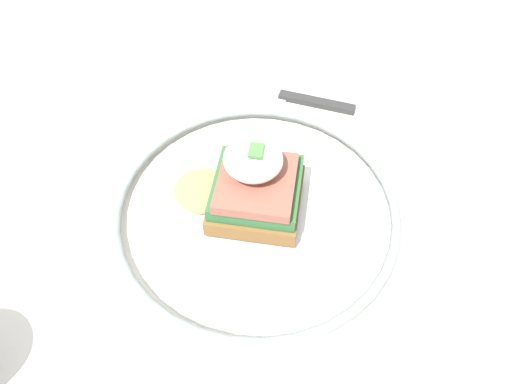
# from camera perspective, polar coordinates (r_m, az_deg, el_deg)

# --- Properties ---
(dining_table) EXTENTS (0.91, 0.89, 0.76)m
(dining_table) POSITION_cam_1_polar(r_m,az_deg,el_deg) (0.59, 1.63, -8.32)
(dining_table) COLOR beige
(dining_table) RESTS_ON ground_plane
(plate) EXTENTS (0.28, 0.28, 0.02)m
(plate) POSITION_cam_1_polar(r_m,az_deg,el_deg) (0.48, 0.00, -1.99)
(plate) COLOR silver
(plate) RESTS_ON dining_table
(sandwich) EXTENTS (0.08, 0.12, 0.08)m
(sandwich) POSITION_cam_1_polar(r_m,az_deg,el_deg) (0.45, -0.21, 0.83)
(sandwich) COLOR brown
(sandwich) RESTS_ON plate
(knife) EXTENTS (0.04, 0.18, 0.01)m
(knife) POSITION_cam_1_polar(r_m,az_deg,el_deg) (0.60, 3.94, 10.73)
(knife) COLOR #2D2D2D
(knife) RESTS_ON dining_table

